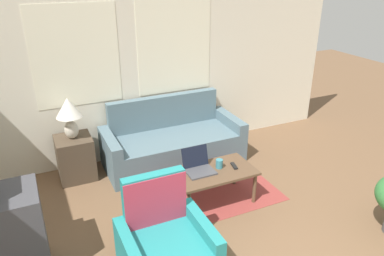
{
  "coord_description": "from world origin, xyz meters",
  "views": [
    {
      "loc": [
        -1.4,
        -1.26,
        2.64
      ],
      "look_at": [
        0.39,
        2.6,
        0.75
      ],
      "focal_mm": 35.0,
      "sensor_mm": 36.0,
      "label": 1
    }
  ],
  "objects": [
    {
      "name": "side_table",
      "position": [
        -0.97,
        3.32,
        0.29
      ],
      "size": [
        0.46,
        0.46,
        0.58
      ],
      "color": "#4C3D2D",
      "rests_on": "ground_plane"
    },
    {
      "name": "tv_remote",
      "position": [
        0.68,
        2.04,
        0.43
      ],
      "size": [
        0.07,
        0.16,
        0.02
      ],
      "color": "black",
      "rests_on": "coffee_table"
    },
    {
      "name": "cup_navy",
      "position": [
        0.51,
        2.09,
        0.47
      ],
      "size": [
        0.08,
        0.08,
        0.11
      ],
      "color": "teal",
      "rests_on": "coffee_table"
    },
    {
      "name": "couch",
      "position": [
        0.36,
        3.22,
        0.27
      ],
      "size": [
        1.93,
        0.83,
        0.9
      ],
      "color": "slate",
      "rests_on": "ground_plane"
    },
    {
      "name": "rug",
      "position": [
        0.42,
        2.6,
        0.0
      ],
      "size": [
        1.71,
        1.83,
        0.01
      ],
      "color": "brown",
      "rests_on": "ground_plane"
    },
    {
      "name": "wall_back",
      "position": [
        -0.0,
        3.65,
        1.31
      ],
      "size": [
        6.42,
        0.06,
        2.6
      ],
      "color": "silver",
      "rests_on": "ground_plane"
    },
    {
      "name": "laptop",
      "position": [
        0.26,
        2.14,
        0.48
      ],
      "size": [
        0.32,
        0.31,
        0.26
      ],
      "color": "#47474C",
      "rests_on": "coffee_table"
    },
    {
      "name": "armchair",
      "position": [
        -0.51,
        1.24,
        0.27
      ],
      "size": [
        0.78,
        0.72,
        0.92
      ],
      "color": "teal",
      "rests_on": "ground_plane"
    },
    {
      "name": "coffee_table",
      "position": [
        0.42,
        2.06,
        0.37
      ],
      "size": [
        0.95,
        0.55,
        0.42
      ],
      "color": "brown",
      "rests_on": "ground_plane"
    },
    {
      "name": "table_lamp",
      "position": [
        -0.97,
        3.32,
        0.93
      ],
      "size": [
        0.32,
        0.32,
        0.55
      ],
      "color": "beige",
      "rests_on": "side_table"
    }
  ]
}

